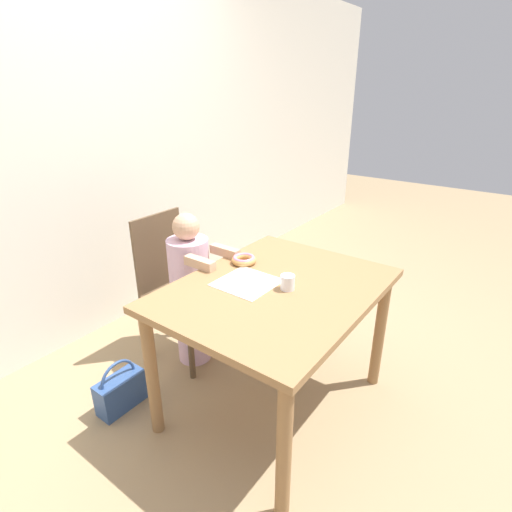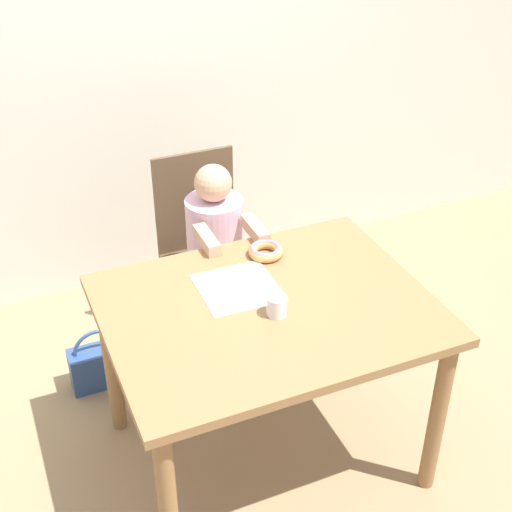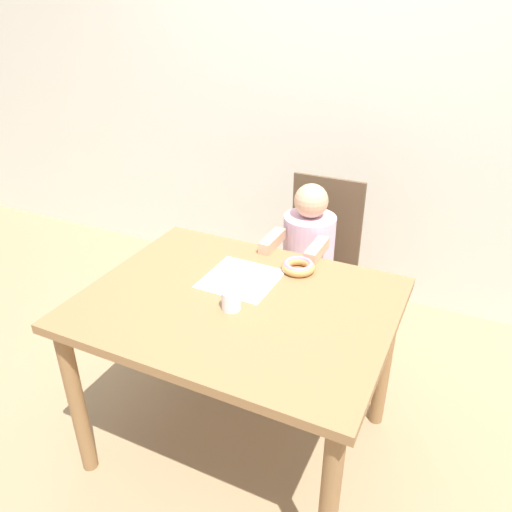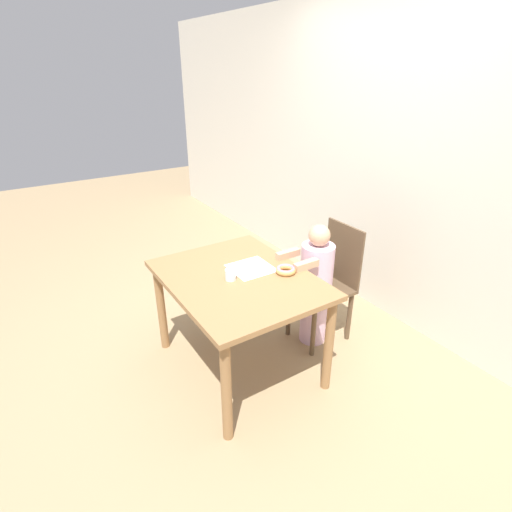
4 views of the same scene
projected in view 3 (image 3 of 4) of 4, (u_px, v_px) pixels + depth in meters
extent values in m
plane|color=#997F5B|center=(240.00, 441.00, 2.14)|extent=(12.00, 12.00, 0.00)
cube|color=silver|center=(358.00, 86.00, 2.70)|extent=(8.00, 0.05, 2.50)
cube|color=olive|center=(237.00, 304.00, 1.81)|extent=(1.11, 0.86, 0.03)
cylinder|color=olive|center=(77.00, 403.00, 1.87)|extent=(0.06, 0.06, 0.69)
cylinder|color=olive|center=(329.00, 507.00, 1.50)|extent=(0.06, 0.06, 0.69)
cylinder|color=olive|center=(185.00, 303.00, 2.46)|extent=(0.06, 0.06, 0.69)
cylinder|color=olive|center=(385.00, 360.00, 2.09)|extent=(0.06, 0.06, 0.69)
cube|color=brown|center=(310.00, 283.00, 2.47)|extent=(0.36, 0.43, 0.03)
cube|color=brown|center=(326.00, 222.00, 2.52)|extent=(0.36, 0.02, 0.47)
cylinder|color=brown|center=(267.00, 331.00, 2.49)|extent=(0.04, 0.04, 0.42)
cylinder|color=brown|center=(324.00, 347.00, 2.38)|extent=(0.04, 0.04, 0.42)
cylinder|color=brown|center=(294.00, 295.00, 2.78)|extent=(0.04, 0.04, 0.42)
cylinder|color=brown|center=(346.00, 308.00, 2.66)|extent=(0.04, 0.04, 0.42)
cylinder|color=silver|center=(304.00, 323.00, 2.53)|extent=(0.20, 0.20, 0.44)
cylinder|color=silver|center=(308.00, 252.00, 2.34)|extent=(0.24, 0.24, 0.37)
sphere|color=tan|center=(311.00, 201.00, 2.21)|extent=(0.15, 0.15, 0.15)
cube|color=tan|center=(272.00, 241.00, 2.16)|extent=(0.05, 0.19, 0.05)
cube|color=tan|center=(317.00, 250.00, 2.09)|extent=(0.05, 0.19, 0.05)
torus|color=tan|center=(298.00, 267.00, 1.98)|extent=(0.13, 0.13, 0.04)
torus|color=pink|center=(298.00, 264.00, 1.97)|extent=(0.12, 0.12, 0.02)
cube|color=white|center=(241.00, 279.00, 1.93)|extent=(0.27, 0.27, 0.00)
cube|color=#2D4C84|center=(213.00, 315.00, 2.81)|extent=(0.26, 0.12, 0.19)
torus|color=#2D4C84|center=(212.00, 301.00, 2.76)|extent=(0.21, 0.02, 0.21)
cylinder|color=white|center=(231.00, 300.00, 1.73)|extent=(0.07, 0.07, 0.07)
cylinder|color=white|center=(249.00, 274.00, 1.95)|extent=(0.17, 0.17, 0.01)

